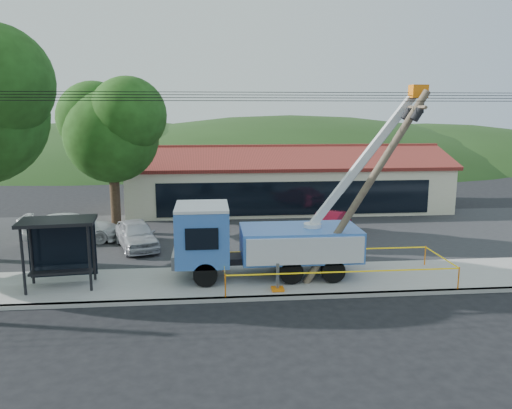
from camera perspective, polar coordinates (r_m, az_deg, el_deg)
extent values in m
plane|color=black|center=(17.38, 0.41, -13.44)|extent=(120.00, 120.00, 0.00)
cube|color=#9D9993|center=(19.28, -0.23, -10.69)|extent=(60.00, 0.25, 0.15)
cube|color=#9D9993|center=(21.05, -0.71, -8.80)|extent=(60.00, 4.00, 0.15)
cube|color=#28282B|center=(28.70, -2.04, -3.51)|extent=(60.00, 12.00, 0.10)
cube|color=beige|center=(36.61, 3.46, 2.22)|extent=(22.00, 8.00, 3.40)
cube|color=black|center=(32.74, 4.53, 0.71)|extent=(18.04, 0.08, 2.21)
cube|color=maroon|center=(34.39, 4.01, 5.36)|extent=(22.50, 4.53, 1.52)
cube|color=maroon|center=(38.32, 3.03, 5.92)|extent=(22.50, 4.53, 1.52)
cube|color=maroon|center=(36.30, 3.51, 6.68)|extent=(22.50, 0.30, 0.25)
cylinder|color=#332316|center=(29.70, -15.79, 0.59)|extent=(0.56, 0.56, 4.18)
sphere|color=#1C3D10|center=(29.30, -16.15, 7.56)|extent=(5.25, 5.25, 5.25)
sphere|color=#1C3D10|center=(30.16, -17.99, 9.35)|extent=(4.20, 4.20, 4.20)
sphere|color=#1C3D10|center=(28.40, -14.42, 9.86)|extent=(4.20, 4.20, 4.20)
ellipsoid|color=#1E3714|center=(72.37, -16.12, 4.69)|extent=(78.40, 56.00, 28.00)
ellipsoid|color=#1E3714|center=(72.07, 3.88, 5.06)|extent=(89.60, 64.00, 32.00)
ellipsoid|color=#1E3714|center=(77.84, 18.62, 4.95)|extent=(72.80, 52.00, 26.00)
cylinder|color=black|center=(18.94, -0.53, 11.77)|extent=(60.00, 0.02, 0.02)
cylinder|color=black|center=(19.44, -0.66, 12.10)|extent=(60.00, 0.02, 0.02)
cylinder|color=black|center=(19.94, -0.79, 12.41)|extent=(60.00, 0.02, 0.02)
cylinder|color=black|center=(20.35, -0.88, 12.72)|extent=(60.00, 0.02, 0.02)
cylinder|color=black|center=(20.22, -5.81, -7.97)|extent=(0.98, 0.33, 0.98)
cylinder|color=black|center=(22.39, -5.78, -6.10)|extent=(0.98, 0.33, 0.98)
cylinder|color=black|center=(20.48, 4.04, -7.69)|extent=(0.98, 0.33, 0.98)
cylinder|color=black|center=(22.62, 3.09, -5.88)|extent=(0.98, 0.33, 0.98)
cylinder|color=black|center=(20.83, 8.79, -7.48)|extent=(0.98, 0.33, 0.98)
cylinder|color=black|center=(22.94, 7.40, -5.72)|extent=(0.98, 0.33, 0.98)
cube|color=black|center=(21.38, 1.82, -6.11)|extent=(7.16, 1.08, 0.27)
cube|color=#386EC9|center=(20.93, -6.16, -3.45)|extent=(2.17, 2.60, 2.28)
cube|color=silver|center=(20.67, -6.23, -0.25)|extent=(2.17, 2.60, 0.13)
cube|color=black|center=(20.93, -8.99, -3.07)|extent=(0.09, 1.95, 0.98)
cube|color=gray|center=(21.21, -9.21, -5.77)|extent=(0.16, 2.49, 0.54)
cube|color=#386EC9|center=(21.38, 5.01, -4.33)|extent=(4.99, 2.60, 1.30)
cylinder|color=silver|center=(21.36, 6.46, -3.02)|extent=(0.76, 0.76, 0.65)
cube|color=silver|center=(21.39, 12.19, 5.08)|extent=(4.46, 0.30, 5.71)
cube|color=gray|center=(21.47, 13.05, 5.79)|extent=(2.68, 0.20, 3.43)
cube|color=orange|center=(21.84, 18.06, 12.17)|extent=(0.65, 0.54, 0.54)
cube|color=orange|center=(19.87, 2.48, -9.62)|extent=(0.49, 0.49, 0.09)
cube|color=orange|center=(23.82, 8.02, -6.23)|extent=(0.49, 0.49, 0.09)
cylinder|color=brown|center=(20.44, 12.36, 1.73)|extent=(4.92, 0.29, 7.86)
cube|color=brown|center=(20.89, 17.92, 10.54)|extent=(0.15, 1.65, 0.15)
cylinder|color=black|center=(21.24, 16.93, 9.85)|extent=(0.52, 0.33, 0.56)
cylinder|color=black|center=(20.40, 17.91, 9.78)|extent=(0.52, 0.33, 0.56)
cylinder|color=black|center=(20.91, -25.10, -5.95)|extent=(0.12, 0.12, 2.63)
cylinder|color=black|center=(20.45, -18.50, -5.83)|extent=(0.12, 0.12, 2.63)
cylinder|color=black|center=(22.14, -24.31, -4.99)|extent=(0.12, 0.12, 2.63)
cylinder|color=black|center=(21.71, -18.08, -4.85)|extent=(0.12, 0.12, 2.63)
cube|color=black|center=(20.95, -21.78, -1.79)|extent=(3.01, 2.04, 0.13)
cube|color=black|center=(21.94, -21.20, -4.89)|extent=(2.62, 0.32, 2.19)
cube|color=black|center=(21.47, -21.39, -7.23)|extent=(2.44, 0.68, 0.09)
cylinder|color=orange|center=(19.08, -3.53, -9.23)|extent=(0.05, 0.05, 0.91)
cylinder|color=orange|center=(21.42, 22.14, -7.78)|extent=(0.05, 0.05, 0.91)
cylinder|color=orange|center=(24.07, 18.76, -5.54)|extent=(0.05, 0.05, 0.91)
cylinder|color=orange|center=(22.01, -3.81, -6.49)|extent=(0.05, 0.05, 0.91)
cube|color=yellow|center=(19.62, 10.12, -7.55)|extent=(9.20, 0.01, 0.05)
cube|color=yellow|center=(22.62, 20.42, -5.60)|extent=(0.01, 3.10, 0.05)
cube|color=yellow|center=(22.49, 8.02, -5.11)|extent=(9.20, 0.01, 0.05)
cube|color=yellow|center=(20.42, -3.69, -6.67)|extent=(0.01, 3.10, 0.05)
imported|color=silver|center=(26.63, -13.44, -5.06)|extent=(3.01, 4.59, 1.45)
imported|color=maroon|center=(28.75, 8.21, -3.70)|extent=(3.46, 4.16, 1.34)
imported|color=white|center=(29.01, -20.15, -4.13)|extent=(5.16, 2.16, 1.49)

